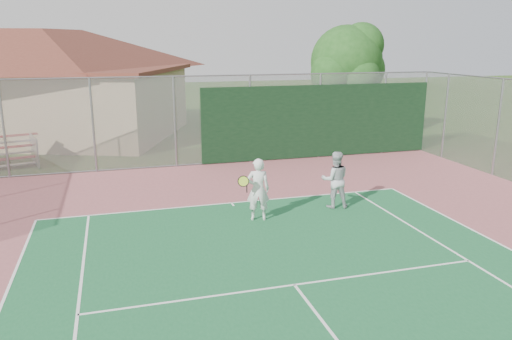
{
  "coord_description": "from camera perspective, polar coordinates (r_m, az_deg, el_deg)",
  "views": [
    {
      "loc": [
        -3.26,
        -2.13,
        4.72
      ],
      "look_at": [
        0.2,
        9.89,
        1.52
      ],
      "focal_mm": 35.0,
      "sensor_mm": 36.0,
      "label": 1
    }
  ],
  "objects": [
    {
      "name": "player_grey_back",
      "position": [
        14.7,
        9.03,
        -1.17
      ],
      "size": [
        0.92,
        0.78,
        1.67
      ],
      "rotation": [
        0.0,
        0.0,
        2.94
      ],
      "color": "#B2B5B8",
      "rests_on": "ground"
    },
    {
      "name": "side_fence_right",
      "position": [
        19.96,
        25.9,
        4.34
      ],
      "size": [
        0.08,
        9.0,
        3.5
      ],
      "color": "gray",
      "rests_on": "ground"
    },
    {
      "name": "back_fence",
      "position": [
        20.08,
        -0.37,
        5.6
      ],
      "size": [
        20.08,
        0.11,
        3.53
      ],
      "color": "gray",
      "rests_on": "ground"
    },
    {
      "name": "clubhouse",
      "position": [
        28.26,
        -23.95,
        10.15
      ],
      "size": [
        17.39,
        14.59,
        6.4
      ],
      "rotation": [
        0.0,
        0.0,
        -0.37
      ],
      "color": "tan",
      "rests_on": "ground"
    },
    {
      "name": "player_white_front",
      "position": [
        13.47,
        0.2,
        -2.29
      ],
      "size": [
        1.0,
        0.65,
        1.72
      ],
      "rotation": [
        0.0,
        0.0,
        2.9
      ],
      "color": "silver",
      "rests_on": "ground"
    },
    {
      "name": "tree",
      "position": [
        24.94,
        10.47,
        11.83
      ],
      "size": [
        4.07,
        3.85,
        5.67
      ],
      "color": "#342413",
      "rests_on": "ground"
    }
  ]
}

